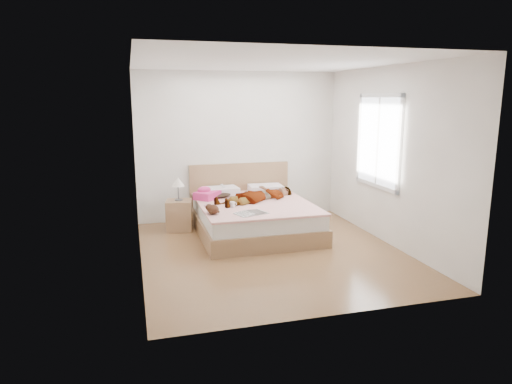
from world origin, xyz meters
TOP-DOWN VIEW (x-y plane):
  - ground at (0.00, 0.00)m, footprint 4.00×4.00m
  - woman at (0.11, 1.14)m, footprint 1.61×1.16m
  - hair at (-0.46, 1.59)m, footprint 0.47×0.57m
  - phone at (-0.39, 1.54)m, footprint 0.08×0.10m
  - room_shell at (1.77, 0.30)m, footprint 4.00×4.00m
  - bed at (0.00, 1.04)m, footprint 1.80×2.08m
  - towel at (-0.69, 1.42)m, footprint 0.50×0.50m
  - magazine at (-0.23, 0.27)m, footprint 0.51×0.42m
  - coffee_mug at (-0.41, 0.73)m, footprint 0.11×0.08m
  - plush_toy at (-0.78, 0.40)m, footprint 0.22×0.28m
  - nightstand at (-1.14, 1.45)m, footprint 0.47×0.43m

SIDE VIEW (x-z plane):
  - ground at x=0.00m, z-range 0.00..0.00m
  - bed at x=0.00m, z-range -0.22..0.78m
  - nightstand at x=-1.14m, z-range -0.15..0.74m
  - magazine at x=-0.23m, z-range 0.51..0.53m
  - hair at x=-0.46m, z-range 0.51..0.59m
  - coffee_mug at x=-0.41m, z-range 0.51..0.60m
  - plush_toy at x=-0.78m, z-range 0.51..0.65m
  - towel at x=-0.69m, z-range 0.49..0.70m
  - woman at x=0.11m, z-range 0.51..0.72m
  - phone at x=-0.39m, z-range 0.67..0.72m
  - room_shell at x=1.77m, z-range -0.50..3.50m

